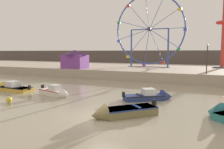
{
  "coord_description": "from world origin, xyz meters",
  "views": [
    {
      "loc": [
        6.19,
        -12.26,
        4.09
      ],
      "look_at": [
        -3.98,
        9.43,
        1.62
      ],
      "focal_mm": 35.71,
      "sensor_mm": 36.0,
      "label": 1
    }
  ],
  "objects_px": {
    "motorboat_olive_wood": "(120,112)",
    "motorboat_white_red_stripe": "(56,92)",
    "ferris_wheel_blue_frame": "(149,30)",
    "drop_tower_red_tower": "(224,29)",
    "mooring_buoy_orange": "(9,100)",
    "motorboat_navy_blue": "(152,96)",
    "carnival_booth_purple_stall": "(75,59)",
    "promenade_lamp_near": "(207,54)",
    "motorboat_mustard_yellow": "(10,87)"
  },
  "relations": [
    {
      "from": "motorboat_olive_wood",
      "to": "motorboat_white_red_stripe",
      "type": "height_order",
      "value": "motorboat_white_red_stripe"
    },
    {
      "from": "ferris_wheel_blue_frame",
      "to": "motorboat_olive_wood",
      "type": "bearing_deg",
      "value": -78.01
    },
    {
      "from": "motorboat_white_red_stripe",
      "to": "ferris_wheel_blue_frame",
      "type": "relative_size",
      "value": 0.32
    },
    {
      "from": "drop_tower_red_tower",
      "to": "mooring_buoy_orange",
      "type": "xyz_separation_m",
      "value": [
        -16.01,
        -29.97,
        -7.64
      ]
    },
    {
      "from": "motorboat_navy_blue",
      "to": "drop_tower_red_tower",
      "type": "distance_m",
      "value": 25.87
    },
    {
      "from": "carnival_booth_purple_stall",
      "to": "motorboat_olive_wood",
      "type": "bearing_deg",
      "value": -48.55
    },
    {
      "from": "motorboat_white_red_stripe",
      "to": "mooring_buoy_orange",
      "type": "bearing_deg",
      "value": -98.53
    },
    {
      "from": "motorboat_white_red_stripe",
      "to": "promenade_lamp_near",
      "type": "bearing_deg",
      "value": 62.84
    },
    {
      "from": "motorboat_mustard_yellow",
      "to": "ferris_wheel_blue_frame",
      "type": "height_order",
      "value": "ferris_wheel_blue_frame"
    },
    {
      "from": "motorboat_olive_wood",
      "to": "ferris_wheel_blue_frame",
      "type": "height_order",
      "value": "ferris_wheel_blue_frame"
    },
    {
      "from": "motorboat_navy_blue",
      "to": "carnival_booth_purple_stall",
      "type": "xyz_separation_m",
      "value": [
        -16.33,
        12.28,
        2.61
      ]
    },
    {
      "from": "motorboat_mustard_yellow",
      "to": "drop_tower_red_tower",
      "type": "height_order",
      "value": "drop_tower_red_tower"
    },
    {
      "from": "motorboat_mustard_yellow",
      "to": "motorboat_white_red_stripe",
      "type": "xyz_separation_m",
      "value": [
        6.43,
        -0.32,
        0.05
      ]
    },
    {
      "from": "drop_tower_red_tower",
      "to": "promenade_lamp_near",
      "type": "bearing_deg",
      "value": -98.97
    },
    {
      "from": "motorboat_olive_wood",
      "to": "mooring_buoy_orange",
      "type": "distance_m",
      "value": 9.69
    },
    {
      "from": "motorboat_navy_blue",
      "to": "carnival_booth_purple_stall",
      "type": "height_order",
      "value": "carnival_booth_purple_stall"
    },
    {
      "from": "motorboat_white_red_stripe",
      "to": "mooring_buoy_orange",
      "type": "xyz_separation_m",
      "value": [
        -1.67,
        -3.8,
        -0.11
      ]
    },
    {
      "from": "drop_tower_red_tower",
      "to": "motorboat_olive_wood",
      "type": "bearing_deg",
      "value": -101.95
    },
    {
      "from": "motorboat_olive_wood",
      "to": "promenade_lamp_near",
      "type": "relative_size",
      "value": 1.09
    },
    {
      "from": "motorboat_white_red_stripe",
      "to": "promenade_lamp_near",
      "type": "xyz_separation_m",
      "value": [
        12.33,
        13.49,
        3.46
      ]
    },
    {
      "from": "carnival_booth_purple_stall",
      "to": "promenade_lamp_near",
      "type": "xyz_separation_m",
      "value": [
        20.12,
        -0.91,
        0.88
      ]
    },
    {
      "from": "drop_tower_red_tower",
      "to": "carnival_booth_purple_stall",
      "type": "height_order",
      "value": "drop_tower_red_tower"
    },
    {
      "from": "motorboat_navy_blue",
      "to": "motorboat_mustard_yellow",
      "type": "bearing_deg",
      "value": 150.03
    },
    {
      "from": "motorboat_white_red_stripe",
      "to": "promenade_lamp_near",
      "type": "distance_m",
      "value": 18.6
    },
    {
      "from": "ferris_wheel_blue_frame",
      "to": "carnival_booth_purple_stall",
      "type": "xyz_separation_m",
      "value": [
        -10.18,
        -8.39,
        -4.94
      ]
    },
    {
      "from": "carnival_booth_purple_stall",
      "to": "mooring_buoy_orange",
      "type": "xyz_separation_m",
      "value": [
        6.11,
        -18.2,
        -2.69
      ]
    },
    {
      "from": "motorboat_mustard_yellow",
      "to": "motorboat_white_red_stripe",
      "type": "height_order",
      "value": "motorboat_white_red_stripe"
    },
    {
      "from": "ferris_wheel_blue_frame",
      "to": "mooring_buoy_orange",
      "type": "xyz_separation_m",
      "value": [
        -4.06,
        -26.59,
        -7.62
      ]
    },
    {
      "from": "motorboat_mustard_yellow",
      "to": "motorboat_white_red_stripe",
      "type": "distance_m",
      "value": 6.44
    },
    {
      "from": "promenade_lamp_near",
      "to": "mooring_buoy_orange",
      "type": "xyz_separation_m",
      "value": [
        -14.01,
        -17.29,
        -3.57
      ]
    },
    {
      "from": "mooring_buoy_orange",
      "to": "motorboat_olive_wood",
      "type": "bearing_deg",
      "value": 0.68
    },
    {
      "from": "ferris_wheel_blue_frame",
      "to": "drop_tower_red_tower",
      "type": "relative_size",
      "value": 0.88
    },
    {
      "from": "ferris_wheel_blue_frame",
      "to": "promenade_lamp_near",
      "type": "relative_size",
      "value": 3.48
    },
    {
      "from": "motorboat_white_red_stripe",
      "to": "mooring_buoy_orange",
      "type": "relative_size",
      "value": 9.55
    },
    {
      "from": "ferris_wheel_blue_frame",
      "to": "carnival_booth_purple_stall",
      "type": "distance_m",
      "value": 14.08
    },
    {
      "from": "carnival_booth_purple_stall",
      "to": "promenade_lamp_near",
      "type": "relative_size",
      "value": 1.12
    },
    {
      "from": "motorboat_olive_wood",
      "to": "promenade_lamp_near",
      "type": "distance_m",
      "value": 18.05
    },
    {
      "from": "ferris_wheel_blue_frame",
      "to": "drop_tower_red_tower",
      "type": "distance_m",
      "value": 12.41
    },
    {
      "from": "motorboat_mustard_yellow",
      "to": "carnival_booth_purple_stall",
      "type": "bearing_deg",
      "value": -81.7
    },
    {
      "from": "motorboat_olive_wood",
      "to": "drop_tower_red_tower",
      "type": "distance_m",
      "value": 31.44
    },
    {
      "from": "motorboat_olive_wood",
      "to": "carnival_booth_purple_stall",
      "type": "height_order",
      "value": "carnival_booth_purple_stall"
    },
    {
      "from": "motorboat_mustard_yellow",
      "to": "mooring_buoy_orange",
      "type": "distance_m",
      "value": 6.29
    },
    {
      "from": "motorboat_white_red_stripe",
      "to": "carnival_booth_purple_stall",
      "type": "bearing_deg",
      "value": 133.67
    },
    {
      "from": "drop_tower_red_tower",
      "to": "mooring_buoy_orange",
      "type": "bearing_deg",
      "value": -118.11
    },
    {
      "from": "ferris_wheel_blue_frame",
      "to": "promenade_lamp_near",
      "type": "height_order",
      "value": "ferris_wheel_blue_frame"
    },
    {
      "from": "motorboat_mustard_yellow",
      "to": "ferris_wheel_blue_frame",
      "type": "xyz_separation_m",
      "value": [
        8.82,
        22.47,
        7.56
      ]
    },
    {
      "from": "motorboat_white_red_stripe",
      "to": "ferris_wheel_blue_frame",
      "type": "distance_m",
      "value": 24.12
    },
    {
      "from": "motorboat_mustard_yellow",
      "to": "motorboat_navy_blue",
      "type": "relative_size",
      "value": 1.21
    },
    {
      "from": "promenade_lamp_near",
      "to": "drop_tower_red_tower",
      "type": "bearing_deg",
      "value": 81.03
    },
    {
      "from": "motorboat_olive_wood",
      "to": "drop_tower_red_tower",
      "type": "height_order",
      "value": "drop_tower_red_tower"
    }
  ]
}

